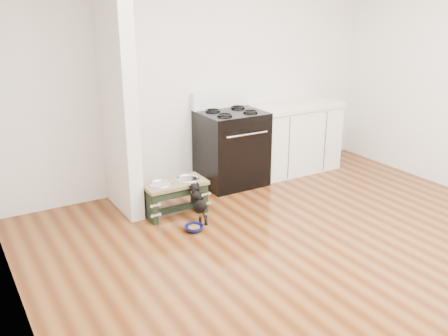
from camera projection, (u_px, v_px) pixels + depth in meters
ground at (333, 263)px, 4.45m from camera, size 5.00×5.00×0.00m
room_shell at (348, 81)px, 3.91m from camera, size 5.00×5.00×5.00m
partition_wall at (117, 88)px, 5.14m from camera, size 0.15×0.80×2.70m
oven_range at (231, 147)px, 6.16m from camera, size 0.76×0.69×1.14m
cabinet_run at (293, 138)px, 6.66m from camera, size 1.24×0.64×0.91m
dog_feeder at (175, 191)px, 5.35m from camera, size 0.67×0.36×0.38m
puppy at (198, 202)px, 5.17m from camera, size 0.12×0.35×0.41m
floor_bowl at (194, 228)px, 5.03m from camera, size 0.23×0.23×0.06m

